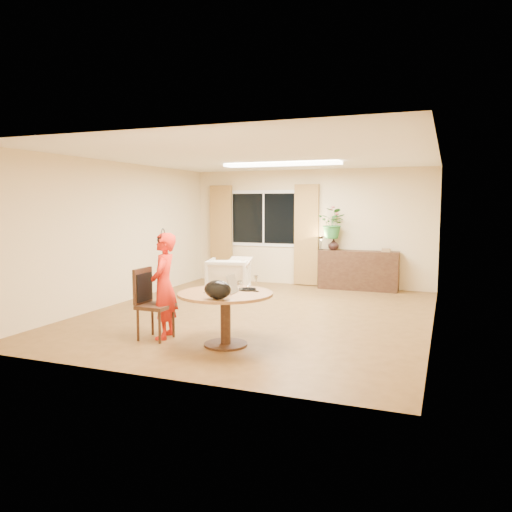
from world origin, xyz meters
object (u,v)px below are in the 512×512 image
Objects in this scene: dining_table at (225,304)px; child at (164,286)px; dining_chair at (156,304)px; armchair at (229,277)px; sideboard at (358,270)px.

child reaches higher than dining_table.
dining_table is 1.27× the size of dining_chair.
dining_chair reaches higher than dining_table.
sideboard is (2.32, 1.61, 0.04)m from armchair.
dining_chair is at bearing -49.56° from child.
armchair reaches higher than dining_table.
child is at bearing 84.56° from armchair.
armchair is at bearing 173.13° from child.
sideboard is (1.90, 4.95, -0.06)m from dining_chair.
armchair is at bearing -145.14° from sideboard.
dining_table is 1.49× the size of armchair.
dining_chair is 1.17× the size of armchair.
armchair is (-1.43, 3.28, -0.18)m from dining_table.
dining_chair is at bearing -176.74° from dining_table.
child reaches higher than sideboard.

